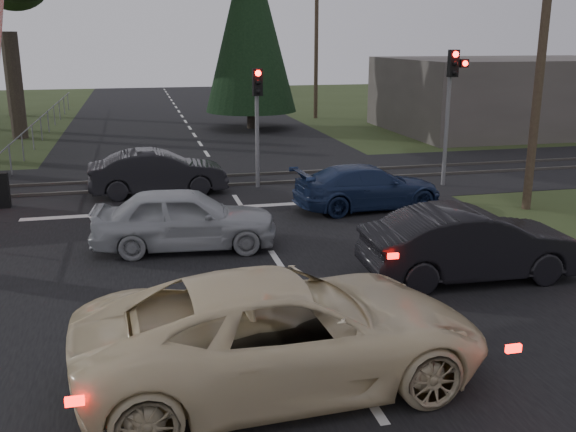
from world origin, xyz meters
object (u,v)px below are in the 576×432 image
object	(u,v)px
utility_pole_near	(542,51)
blue_sedan	(368,187)
traffic_signal_center	(257,107)
utility_pole_mid	(316,44)
dark_car_far	(158,173)
dark_hatchback	(471,244)
silver_car	(185,219)
utility_pole_far	(249,42)
traffic_signal_right	(452,91)
cream_coupe	(284,331)

from	to	relation	value
utility_pole_near	blue_sedan	bearing A→B (deg)	166.22
traffic_signal_center	utility_pole_mid	size ratio (longest dim) A/B	0.46
blue_sedan	dark_car_far	distance (m)	7.04
utility_pole_near	dark_hatchback	distance (m)	7.89
utility_pole_near	silver_car	xyz separation A→B (m)	(-10.51, -1.48, -3.96)
utility_pole_near	dark_hatchback	world-z (taller)	utility_pole_near
utility_pole_far	blue_sedan	world-z (taller)	utility_pole_far
utility_pole_near	utility_pole_far	world-z (taller)	same
utility_pole_far	traffic_signal_right	bearing A→B (deg)	-91.20
traffic_signal_center	dark_car_far	size ratio (longest dim) A/B	0.91
traffic_signal_right	blue_sedan	distance (m)	5.17
traffic_signal_right	silver_car	distance (m)	11.07
dark_hatchback	blue_sedan	world-z (taller)	dark_hatchback
dark_car_far	utility_pole_mid	bearing A→B (deg)	-31.86
traffic_signal_right	dark_car_far	size ratio (longest dim) A/B	1.04
utility_pole_near	cream_coupe	bearing A→B (deg)	-138.86
utility_pole_far	utility_pole_mid	bearing A→B (deg)	-90.00
dark_hatchback	blue_sedan	xyz separation A→B (m)	(-0.10, 6.16, -0.11)
traffic_signal_center	utility_pole_mid	world-z (taller)	utility_pole_mid
traffic_signal_right	blue_sedan	size ratio (longest dim) A/B	1.02
blue_sedan	dark_car_far	bearing A→B (deg)	57.09
traffic_signal_center	silver_car	size ratio (longest dim) A/B	0.91
traffic_signal_right	utility_pole_far	bearing A→B (deg)	88.80
utility_pole_mid	silver_car	bearing A→B (deg)	-112.42
traffic_signal_center	cream_coupe	world-z (taller)	traffic_signal_center
dark_hatchback	blue_sedan	distance (m)	6.17
traffic_signal_center	utility_pole_near	world-z (taller)	utility_pole_near
utility_pole_near	cream_coupe	size ratio (longest dim) A/B	1.47
blue_sedan	silver_car	bearing A→B (deg)	110.40
traffic_signal_center	utility_pole_near	size ratio (longest dim) A/B	0.46
utility_pole_near	dark_car_far	xyz separation A→B (m)	(-10.93, 4.54, -3.98)
traffic_signal_right	dark_hatchback	world-z (taller)	traffic_signal_right
blue_sedan	traffic_signal_center	bearing A→B (deg)	33.81
dark_hatchback	dark_car_far	distance (m)	11.42
traffic_signal_center	silver_car	distance (m)	7.15
utility_pole_near	utility_pole_far	xyz separation A→B (m)	(0.00, 49.00, 0.00)
utility_pole_mid	traffic_signal_center	bearing A→B (deg)	-111.21
utility_pole_near	dark_hatchback	xyz separation A→B (m)	(-4.65, -5.00, -3.94)
utility_pole_far	dark_hatchback	world-z (taller)	utility_pole_far
silver_car	blue_sedan	xyz separation A→B (m)	(5.77, 2.65, -0.10)
dark_car_far	traffic_signal_right	bearing A→B (deg)	-98.64
cream_coupe	blue_sedan	distance (m)	10.69
traffic_signal_center	utility_pole_far	world-z (taller)	utility_pole_far
traffic_signal_center	cream_coupe	bearing A→B (deg)	-99.06
traffic_signal_center	silver_car	bearing A→B (deg)	-116.07
utility_pole_mid	cream_coupe	bearing A→B (deg)	-106.49
utility_pole_mid	dark_car_far	size ratio (longest dim) A/B	2.00
cream_coupe	silver_car	bearing A→B (deg)	4.35
utility_pole_mid	dark_car_far	distance (m)	22.67
traffic_signal_right	blue_sedan	world-z (taller)	traffic_signal_right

